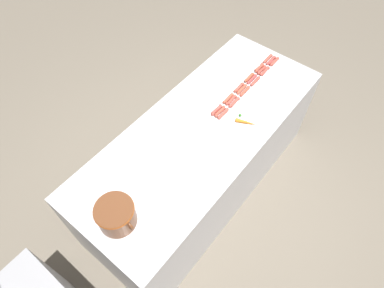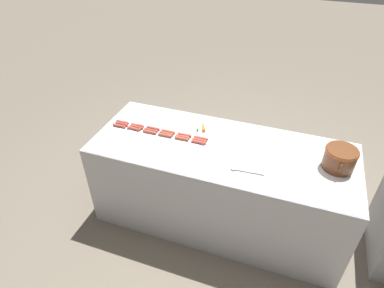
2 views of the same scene
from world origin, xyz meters
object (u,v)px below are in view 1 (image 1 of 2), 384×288
Objects in this scene: hot_dog_7 at (262,70)px; hot_dog_17 at (217,110)px; hot_dog_3 at (245,91)px; hot_dog_12 at (268,59)px; hot_dog_6 at (271,60)px; serving_spoon at (161,128)px; hot_dog_10 at (231,100)px; hot_dog_15 at (239,87)px; hot_dog_8 at (252,79)px; bean_pot at (116,214)px; hot_dog_0 at (275,62)px; hot_dog_1 at (265,71)px; hot_dog_9 at (242,89)px; carrot at (246,122)px; hot_dog_2 at (255,81)px; hot_dog_4 at (234,102)px; hot_dog_16 at (228,98)px; hot_dog_14 at (249,77)px; hot_dog_5 at (223,114)px; hot_dog_13 at (259,68)px.

hot_dog_17 is at bearing 87.04° from hot_dog_7.
hot_dog_12 is at bearing -82.17° from hot_dog_3.
hot_dog_6 reaches higher than serving_spoon.
hot_dog_12 is (0.03, -0.63, 0.00)m from hot_dog_10.
hot_dog_3 and hot_dog_15 have the same top height.
hot_dog_8 is 0.48m from hot_dog_17.
bean_pot is (-0.03, 1.31, 0.09)m from hot_dog_10.
hot_dog_15 is at bearing 90.24° from hot_dog_12.
hot_dog_1 is at bearing 89.22° from hot_dog_0.
hot_dog_0 and hot_dog_8 have the same top height.
hot_dog_15 and hot_dog_17 have the same top height.
hot_dog_15 is 0.43× the size of bean_pot.
hot_dog_6 is at bearing -92.44° from hot_dog_17.
hot_dog_9 is 1.00× the size of hot_dog_12.
carrot is at bearing -170.55° from hot_dog_17.
hot_dog_0 is at bearing -97.97° from hot_dog_15.
carrot is (-0.19, 0.43, 0.00)m from hot_dog_2.
serving_spoon is (0.23, 0.74, -0.01)m from hot_dog_15.
hot_dog_16 is at bearing -4.21° from hot_dog_4.
hot_dog_8 reaches higher than serving_spoon.
serving_spoon is (0.29, 0.57, -0.01)m from hot_dog_4.
hot_dog_6 is 1.23m from serving_spoon.
hot_dog_16 is (0.03, 0.16, 0.00)m from hot_dog_9.
hot_dog_12 and hot_dog_15 have the same top height.
hot_dog_9 is 0.78m from serving_spoon.
bean_pot is (0.00, 1.94, 0.09)m from hot_dog_0.
hot_dog_4 is 1.00× the size of hot_dog_12.
serving_spoon is (0.29, 1.05, -0.01)m from hot_dog_1.
hot_dog_7 is 0.43× the size of bean_pot.
hot_dog_1 is 0.47m from hot_dog_4.
hot_dog_10 is at bearing 89.78° from hot_dog_7.
hot_dog_3 is at bearing 111.08° from hot_dog_14.
hot_dog_7 is 1.00× the size of hot_dog_14.
carrot is at bearing 129.15° from hot_dog_9.
hot_dog_16 is at bearing -87.26° from bean_pot.
hot_dog_1 is at bearing -96.26° from hot_dog_9.
hot_dog_3 is 1.46m from bean_pot.
hot_dog_0 is at bearing -93.09° from hot_dog_10.
hot_dog_5 is 1.00× the size of hot_dog_16.
hot_dog_9 is 0.51× the size of serving_spoon.
hot_dog_1 is 1.00× the size of hot_dog_3.
carrot reaches higher than hot_dog_13.
bean_pot is (-0.03, 1.77, 0.09)m from hot_dog_7.
hot_dog_14 is 1.00× the size of hot_dog_17.
hot_dog_13 is (0.03, 0.15, 0.00)m from hot_dog_6.
bean_pot is at bearing 89.90° from hot_dog_2.
serving_spoon is (0.29, -0.73, -0.09)m from bean_pot.
hot_dog_5 is 1.15m from bean_pot.
hot_dog_9 is (0.03, 0.31, 0.00)m from hot_dog_1.
hot_dog_3 is 0.03m from hot_dog_9.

